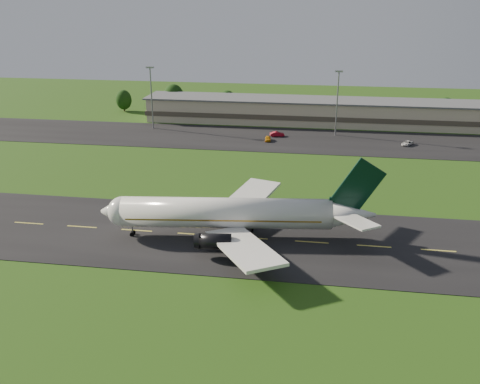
# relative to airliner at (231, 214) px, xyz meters

# --- Properties ---
(ground) EXTENTS (360.00, 360.00, 0.00)m
(ground) POSITION_rel_airliner_xyz_m (14.82, -0.10, -4.66)
(ground) COLOR #244511
(ground) RESTS_ON ground
(taxiway) EXTENTS (220.00, 30.00, 0.10)m
(taxiway) POSITION_rel_airliner_xyz_m (14.82, -0.10, -4.61)
(taxiway) COLOR black
(taxiway) RESTS_ON ground
(apron) EXTENTS (260.00, 30.00, 0.10)m
(apron) POSITION_rel_airliner_xyz_m (14.82, 71.90, -4.61)
(apron) COLOR black
(apron) RESTS_ON ground
(airliner) EXTENTS (51.20, 41.88, 15.57)m
(airliner) POSITION_rel_airliner_xyz_m (0.00, 0.00, 0.00)
(airliner) COLOR white
(airliner) RESTS_ON ground
(terminal) EXTENTS (145.00, 16.00, 8.40)m
(terminal) POSITION_rel_airliner_xyz_m (21.22, 96.08, -0.67)
(terminal) COLOR #C1B493
(terminal) RESTS_ON ground
(light_mast_west) EXTENTS (2.40, 1.20, 20.35)m
(light_mast_west) POSITION_rel_airliner_xyz_m (-40.18, 79.90, 8.08)
(light_mast_west) COLOR gray
(light_mast_west) RESTS_ON ground
(light_mast_centre) EXTENTS (2.40, 1.20, 20.35)m
(light_mast_centre) POSITION_rel_airliner_xyz_m (19.82, 79.90, 8.08)
(light_mast_centre) COLOR gray
(light_mast_centre) RESTS_ON ground
(tree_line) EXTENTS (198.60, 8.60, 10.69)m
(tree_line) POSITION_rel_airliner_xyz_m (38.79, 106.15, 0.28)
(tree_line) COLOR black
(tree_line) RESTS_ON ground
(service_vehicle_a) EXTENTS (2.12, 4.40, 1.45)m
(service_vehicle_a) POSITION_rel_airliner_xyz_m (-0.56, 69.36, -3.84)
(service_vehicle_a) COLOR orange
(service_vehicle_a) RESTS_ON apron
(service_vehicle_b) EXTENTS (4.77, 2.70, 1.49)m
(service_vehicle_b) POSITION_rel_airliner_xyz_m (1.73, 75.36, -3.82)
(service_vehicle_b) COLOR maroon
(service_vehicle_b) RESTS_ON apron
(service_vehicle_c) EXTENTS (4.29, 5.03, 1.28)m
(service_vehicle_c) POSITION_rel_airliner_xyz_m (40.81, 70.82, -3.92)
(service_vehicle_c) COLOR silver
(service_vehicle_c) RESTS_ON apron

